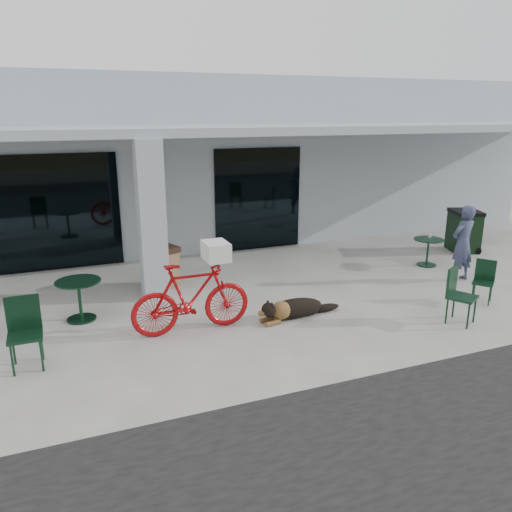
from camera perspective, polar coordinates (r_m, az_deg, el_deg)
name	(u,v)px	position (r m, az deg, el deg)	size (l,w,h in m)	color
ground	(268,329)	(8.68, 1.41, -8.35)	(80.00, 80.00, 0.00)	beige
building	(163,157)	(16.12, -10.61, 11.11)	(22.00, 7.00, 4.50)	#A0ABB5
storefront_glass_left	(58,213)	(12.45, -21.74, 4.61)	(2.80, 0.06, 2.70)	black
storefront_glass_right	(258,199)	(13.38, 0.23, 6.49)	(2.40, 0.06, 2.70)	black
column	(152,221)	(9.91, -11.85, 3.94)	(0.50, 0.50, 3.12)	#A0ABB5
overhang	(205,130)	(11.30, -5.83, 14.11)	(22.00, 2.80, 0.18)	#A0ABB5
bicycle	(191,298)	(8.44, -7.41, -4.74)	(0.57, 2.03, 1.22)	#AB0D10
laundry_basket	(216,251)	(8.31, -4.60, 0.58)	(0.52, 0.39, 0.31)	white
dog	(295,307)	(9.09, 4.50, -5.82)	(1.23, 0.41, 0.41)	black
cup_near_dog	(244,308)	(9.43, -1.41, -5.92)	(0.09, 0.09, 0.11)	white
cafe_table_near	(80,300)	(9.45, -19.49, -4.80)	(0.79, 0.79, 0.74)	#123620
cafe_chair_near	(25,335)	(7.96, -24.89, -8.18)	(0.47, 0.52, 1.05)	#123620
cafe_table_far	(428,252)	(12.75, 19.02, 0.41)	(0.70, 0.70, 0.66)	#123620
cafe_chair_far_a	(462,296)	(9.45, 22.52, -4.28)	(0.45, 0.49, 1.00)	#123620
cafe_chair_far_b	(483,282)	(10.67, 24.53, -2.72)	(0.37, 0.41, 0.83)	#123620
person	(463,243)	(11.77, 22.55, 1.34)	(0.61, 0.40, 1.68)	#394160
cup_on_table	(430,235)	(12.84, 19.23, 2.25)	(0.07, 0.07, 0.10)	white
trash_receptacle	(165,267)	(10.72, -10.40, -1.24)	(0.52, 0.52, 0.89)	#866245
wheeled_bin	(464,231)	(14.41, 22.66, 2.69)	(0.68, 0.86, 1.10)	black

